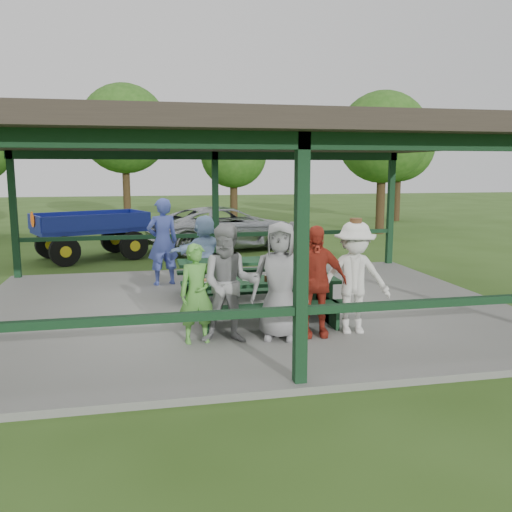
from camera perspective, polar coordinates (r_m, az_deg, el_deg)
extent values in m
plane|color=#325119|center=(10.40, -1.38, -5.78)|extent=(90.00, 90.00, 0.00)
cube|color=slate|center=(10.38, -1.38, -5.51)|extent=(10.00, 8.00, 0.10)
cube|color=black|center=(6.44, 4.77, -0.56)|extent=(0.15, 0.15, 3.00)
cube|color=black|center=(14.04, -24.15, 3.96)|extent=(0.15, 0.15, 3.00)
cube|color=black|center=(13.84, -4.29, 4.68)|extent=(0.15, 0.15, 3.00)
cube|color=black|center=(15.23, 13.97, 4.85)|extent=(0.15, 0.15, 3.00)
cube|color=black|center=(6.33, -16.76, -6.66)|extent=(4.65, 0.10, 0.10)
cube|color=black|center=(7.59, 22.39, -4.35)|extent=(4.65, 0.10, 0.10)
cube|color=black|center=(13.79, -14.19, 1.90)|extent=(4.65, 0.10, 0.10)
cube|color=black|center=(14.41, 5.25, 2.45)|extent=(4.65, 0.10, 0.10)
cube|color=black|center=(6.35, 4.94, 11.99)|extent=(9.80, 0.15, 0.20)
cube|color=black|center=(13.80, -4.36, 10.48)|extent=(9.80, 0.15, 0.20)
cube|color=#302823|center=(10.06, -1.45, 12.24)|extent=(10.60, 8.60, 0.24)
cube|color=black|center=(9.09, 0.97, -2.65)|extent=(2.45, 0.75, 0.06)
cube|color=black|center=(8.63, 1.78, -5.31)|extent=(2.45, 0.28, 0.05)
cube|color=black|center=(9.69, 0.23, -3.70)|extent=(2.45, 0.28, 0.05)
cube|color=black|center=(9.00, -5.58, -5.07)|extent=(0.06, 0.70, 0.75)
cube|color=black|center=(9.45, 7.18, -4.41)|extent=(0.06, 0.70, 0.75)
cube|color=black|center=(9.04, -5.56, -5.99)|extent=(0.06, 1.39, 0.45)
cube|color=black|center=(9.49, 7.16, -5.29)|extent=(0.06, 1.39, 0.45)
cube|color=black|center=(11.02, -1.27, -0.55)|extent=(2.66, 0.75, 0.06)
cube|color=black|center=(10.54, -0.71, -2.63)|extent=(2.66, 0.28, 0.05)
cube|color=black|center=(11.61, -1.77, -1.53)|extent=(2.66, 0.28, 0.05)
cube|color=black|center=(10.94, -7.19, -2.54)|extent=(0.06, 0.70, 0.75)
cube|color=black|center=(11.35, 4.44, -2.06)|extent=(0.06, 0.70, 0.75)
cube|color=black|center=(10.97, -7.17, -3.31)|extent=(0.06, 1.39, 0.45)
cube|color=black|center=(11.38, 4.43, -2.80)|extent=(0.06, 1.39, 0.45)
cylinder|color=white|center=(8.92, -5.41, -2.69)|extent=(0.22, 0.22, 0.01)
torus|color=#AB6E3C|center=(8.89, -5.65, -2.58)|extent=(0.10, 0.10, 0.03)
torus|color=#AB6E3C|center=(8.90, -5.14, -2.56)|extent=(0.10, 0.10, 0.03)
torus|color=#AB6E3C|center=(8.96, -5.44, -2.49)|extent=(0.10, 0.10, 0.03)
cylinder|color=white|center=(9.03, -0.76, -2.50)|extent=(0.22, 0.22, 0.01)
torus|color=#AB6E3C|center=(9.00, -0.99, -2.40)|extent=(0.10, 0.10, 0.03)
torus|color=#AB6E3C|center=(9.01, -0.49, -2.38)|extent=(0.10, 0.10, 0.03)
torus|color=#AB6E3C|center=(9.07, -0.82, -2.31)|extent=(0.10, 0.10, 0.03)
cylinder|color=white|center=(9.19, 3.62, -2.31)|extent=(0.22, 0.22, 0.01)
torus|color=#AB6E3C|center=(9.16, 3.42, -2.21)|extent=(0.10, 0.10, 0.03)
torus|color=#AB6E3C|center=(9.18, 3.90, -2.19)|extent=(0.10, 0.10, 0.03)
torus|color=#AB6E3C|center=(9.23, 3.55, -2.12)|extent=(0.10, 0.10, 0.03)
cylinder|color=white|center=(9.37, 7.17, -2.14)|extent=(0.22, 0.22, 0.01)
torus|color=#AB6E3C|center=(9.33, 6.98, -2.05)|extent=(0.10, 0.10, 0.03)
torus|color=#AB6E3C|center=(9.36, 7.45, -2.02)|extent=(0.10, 0.10, 0.03)
torus|color=#AB6E3C|center=(9.40, 7.09, -1.96)|extent=(0.10, 0.10, 0.03)
cylinder|color=#381E0F|center=(8.75, -4.36, -2.61)|extent=(0.06, 0.06, 0.10)
cylinder|color=#381E0F|center=(8.90, 1.07, -2.38)|extent=(0.06, 0.06, 0.10)
cylinder|color=#381E0F|center=(8.90, 1.20, -2.38)|extent=(0.06, 0.06, 0.10)
cylinder|color=#381E0F|center=(8.98, 3.24, -2.29)|extent=(0.06, 0.06, 0.10)
cylinder|color=#381E0F|center=(9.09, 5.64, -2.18)|extent=(0.06, 0.06, 0.10)
cone|color=white|center=(9.10, -6.03, -2.18)|extent=(0.09, 0.09, 0.10)
cone|color=white|center=(9.44, 4.81, -1.74)|extent=(0.09, 0.09, 0.10)
cone|color=white|center=(9.51, 6.14, -1.68)|extent=(0.09, 0.09, 0.10)
imported|color=#55A03D|center=(8.11, -6.21, -3.95)|extent=(0.58, 0.42, 1.50)
imported|color=gray|center=(8.06, -2.84, -2.93)|extent=(0.97, 0.81, 1.79)
imported|color=gray|center=(8.23, 2.56, -2.63)|extent=(1.02, 0.83, 1.80)
imported|color=#9F2C1D|center=(8.41, 6.15, -2.65)|extent=(1.06, 0.54, 1.73)
imported|color=silver|center=(8.65, 10.30, -2.28)|extent=(1.23, 0.83, 1.77)
cylinder|color=#53341C|center=(8.53, 10.46, 3.16)|extent=(0.37, 0.37, 0.02)
cylinder|color=#53341C|center=(8.52, 10.47, 3.56)|extent=(0.22, 0.22, 0.11)
imported|color=#85A4CD|center=(11.65, -5.42, 0.38)|extent=(1.57, 1.02, 1.62)
imported|color=#4555B4|center=(12.25, -9.80, 1.50)|extent=(0.80, 0.62, 1.94)
imported|color=gray|center=(12.11, 3.85, 0.28)|extent=(0.84, 0.75, 1.43)
imported|color=silver|center=(18.16, -3.21, 2.97)|extent=(5.63, 3.76, 1.43)
cube|color=navy|center=(16.85, -17.01, 2.69)|extent=(3.47, 2.62, 0.13)
cube|color=navy|center=(16.08, -16.23, 3.42)|extent=(2.91, 1.24, 0.44)
cube|color=navy|center=(17.57, -17.81, 3.81)|extent=(2.91, 1.24, 0.44)
cube|color=navy|center=(16.43, -22.24, 3.22)|extent=(0.65, 1.47, 0.44)
cube|color=navy|center=(17.34, -12.13, 3.98)|extent=(0.65, 1.47, 0.44)
cylinder|color=black|center=(15.84, -19.48, 0.46)|extent=(0.86, 0.51, 0.85)
cylinder|color=yellow|center=(15.84, -19.48, 0.46)|extent=(0.38, 0.34, 0.31)
cylinder|color=black|center=(17.45, -20.89, 1.15)|extent=(0.86, 0.51, 0.85)
cylinder|color=yellow|center=(17.45, -20.89, 1.15)|extent=(0.38, 0.34, 0.31)
cylinder|color=black|center=(16.45, -12.74, 1.07)|extent=(0.86, 0.51, 0.85)
cylinder|color=yellow|center=(16.45, -12.74, 1.07)|extent=(0.38, 0.34, 0.31)
cylinder|color=black|center=(18.00, -14.70, 1.68)|extent=(0.86, 0.51, 0.85)
cylinder|color=yellow|center=(18.00, -14.70, 1.68)|extent=(0.38, 0.34, 0.31)
cube|color=navy|center=(17.60, -10.41, 2.83)|extent=(1.06, 0.50, 0.09)
cone|color=#F2590C|center=(16.41, -22.46, 3.59)|extent=(0.19, 0.42, 0.44)
cylinder|color=#342515|center=(27.70, -13.47, 6.90)|extent=(0.36, 0.36, 3.37)
sphere|color=#255316|center=(27.74, -13.70, 12.89)|extent=(4.32, 4.32, 4.32)
cylinder|color=#342515|center=(26.18, -2.35, 6.00)|extent=(0.36, 0.36, 2.44)
sphere|color=#255316|center=(26.15, -2.38, 10.60)|extent=(3.13, 3.13, 3.13)
cylinder|color=#342515|center=(23.08, 12.98, 5.90)|extent=(0.36, 0.36, 2.90)
sphere|color=#255316|center=(23.08, 13.21, 12.09)|extent=(3.71, 3.71, 3.71)
cylinder|color=#342515|center=(28.89, 14.61, 6.36)|extent=(0.36, 0.36, 2.79)
sphere|color=#255316|center=(28.88, 14.80, 11.11)|extent=(3.57, 3.57, 3.57)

